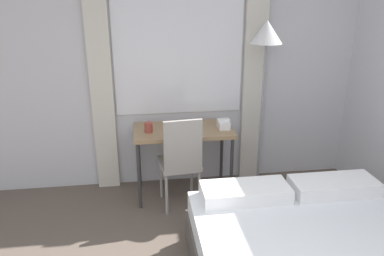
# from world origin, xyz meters

# --- Properties ---
(wall_back_with_window) EXTENTS (5.22, 0.13, 2.70)m
(wall_back_with_window) POSITION_xyz_m (0.01, 2.74, 1.35)
(wall_back_with_window) COLOR silver
(wall_back_with_window) RESTS_ON ground_plane
(desk) EXTENTS (1.05, 0.57, 0.77)m
(desk) POSITION_xyz_m (0.10, 2.38, 0.70)
(desk) COLOR #937551
(desk) RESTS_ON ground_plane
(desk_chair) EXTENTS (0.44, 0.44, 1.00)m
(desk_chair) POSITION_xyz_m (0.04, 2.10, 0.56)
(desk_chair) COLOR gray
(desk_chair) RESTS_ON ground_plane
(standing_lamp) EXTENTS (0.33, 0.33, 1.88)m
(standing_lamp) POSITION_xyz_m (0.95, 2.38, 1.60)
(standing_lamp) COLOR #4C4C51
(standing_lamp) RESTS_ON ground_plane
(telephone) EXTENTS (0.13, 0.18, 0.10)m
(telephone) POSITION_xyz_m (0.53, 2.35, 0.82)
(telephone) COLOR white
(telephone) RESTS_ON desk
(book) EXTENTS (0.29, 0.21, 0.02)m
(book) POSITION_xyz_m (0.05, 2.43, 0.79)
(book) COLOR #4C4238
(book) RESTS_ON desk
(mug) EXTENTS (0.09, 0.09, 0.10)m
(mug) POSITION_xyz_m (-0.27, 2.33, 0.83)
(mug) COLOR #993F33
(mug) RESTS_ON desk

